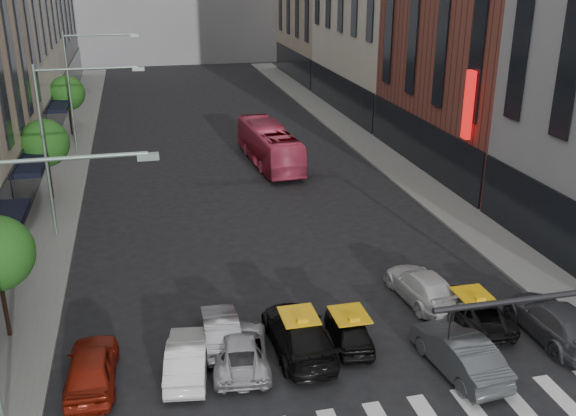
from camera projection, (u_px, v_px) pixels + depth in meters
sidewalk_left at (64, 179)px, 43.39m from camera, size 3.00×96.00×0.15m
sidewalk_right at (383, 156)px, 48.32m from camera, size 3.00×96.00×0.15m
tree_mid at (45, 143)px, 38.41m from camera, size 2.88×2.88×4.95m
tree_far at (67, 93)px, 52.94m from camera, size 2.88×2.88×4.95m
streetlamp_near at (9, 263)px, 18.00m from camera, size 5.38×0.25×9.00m
streetlamp_mid at (62, 128)px, 32.53m from camera, size 5.38×0.25×9.00m
streetlamp_far at (82, 77)px, 47.06m from camera, size 5.38×0.25×9.00m
liberty_sign at (469, 105)px, 37.34m from camera, size 0.30×0.70×4.00m
car_red at (91, 367)px, 22.19m from camera, size 1.84×4.27×1.44m
car_white_front at (187, 357)px, 22.84m from camera, size 1.94×4.16×1.32m
car_silver at (240, 349)px, 23.41m from camera, size 2.48×4.54×1.21m
taxi_left at (299, 333)px, 24.14m from camera, size 2.17×5.13×1.48m
taxi_center at (349, 329)px, 24.65m from camera, size 1.81×3.73×1.23m
car_grey_mid at (459, 353)px, 22.94m from camera, size 2.04×4.67×1.49m
taxi_right at (472, 309)px, 26.05m from camera, size 2.30×4.61×1.25m
car_grey_curb at (555, 321)px, 24.98m from camera, size 2.11×5.09×1.47m
car_row2_left at (221, 329)px, 24.59m from camera, size 1.46×3.87×1.26m
car_row2_right at (423, 286)px, 27.77m from camera, size 2.25×4.81×1.36m
bus at (269, 145)px, 46.28m from camera, size 3.04×10.38×2.86m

